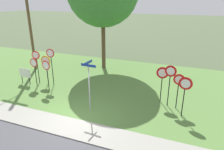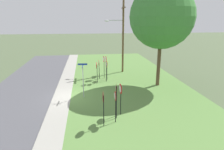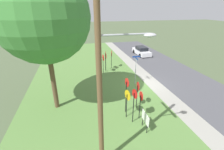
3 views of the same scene
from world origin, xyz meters
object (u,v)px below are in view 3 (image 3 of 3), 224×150
(stop_sign_near_right, at_px, (127,98))
(yield_sign_far_left, at_px, (112,55))
(stop_sign_near_left, at_px, (141,100))
(yield_sign_near_left, at_px, (106,56))
(stop_sign_far_left, at_px, (134,99))
(utility_pole, at_px, (103,77))
(yield_sign_near_right, at_px, (103,59))
(stop_sign_far_center, at_px, (127,88))
(parked_sedan_distant, at_px, (142,51))
(oak_tree_left, at_px, (43,17))
(notice_board, at_px, (145,119))
(yield_sign_far_right, at_px, (106,58))
(street_name_post, at_px, (136,68))
(stop_sign_far_right, at_px, (138,89))

(stop_sign_near_right, bearing_deg, yield_sign_far_left, -17.46)
(stop_sign_near_left, distance_m, yield_sign_near_left, 9.78)
(stop_sign_far_left, height_order, utility_pole, utility_pole)
(yield_sign_near_right, xyz_separation_m, yield_sign_far_left, (1.42, -1.37, 0.02))
(stop_sign_near_left, relative_size, yield_sign_near_left, 0.83)
(yield_sign_near_right, distance_m, yield_sign_far_left, 1.97)
(stop_sign_far_center, xyz_separation_m, parked_sedan_distant, (15.01, -7.78, -1.45))
(stop_sign_far_center, bearing_deg, utility_pole, 141.65)
(yield_sign_near_left, relative_size, oak_tree_left, 0.26)
(utility_pole, bearing_deg, yield_sign_far_left, -15.07)
(stop_sign_far_center, distance_m, parked_sedan_distant, 16.97)
(notice_board, bearing_deg, stop_sign_far_left, 32.25)
(yield_sign_far_right, distance_m, street_name_post, 5.27)
(stop_sign_near_left, xyz_separation_m, stop_sign_far_center, (1.02, 0.72, 0.45))
(yield_sign_far_left, xyz_separation_m, utility_pole, (-13.62, 3.67, 3.14))
(oak_tree_left, xyz_separation_m, parked_sedan_distant, (12.99, -13.07, -6.38))
(yield_sign_far_right, bearing_deg, stop_sign_far_center, 176.32)
(stop_sign_near_right, height_order, stop_sign_far_center, stop_sign_far_center)
(stop_sign_far_right, xyz_separation_m, yield_sign_near_left, (8.40, 0.82, 0.33))
(street_name_post, bearing_deg, yield_sign_far_left, 18.34)
(yield_sign_near_left, bearing_deg, utility_pole, 176.35)
(yield_sign_near_right, height_order, oak_tree_left, oak_tree_left)
(stop_sign_far_right, distance_m, yield_sign_far_right, 8.96)
(yield_sign_near_right, relative_size, notice_board, 1.91)
(stop_sign_near_left, relative_size, parked_sedan_distant, 0.50)
(stop_sign_near_right, xyz_separation_m, stop_sign_far_center, (0.62, -0.14, 0.43))
(yield_sign_near_left, relative_size, utility_pole, 0.29)
(stop_sign_far_right, height_order, yield_sign_far_left, yield_sign_far_left)
(stop_sign_near_right, distance_m, stop_sign_far_left, 0.75)
(stop_sign_far_right, relative_size, street_name_post, 0.74)
(parked_sedan_distant, bearing_deg, oak_tree_left, 133.85)
(stop_sign_near_right, distance_m, yield_sign_far_right, 9.91)
(stop_sign_far_right, relative_size, notice_board, 1.84)
(stop_sign_far_right, height_order, street_name_post, street_name_post)
(yield_sign_far_left, bearing_deg, yield_sign_near_right, 143.03)
(stop_sign_near_left, bearing_deg, yield_sign_far_left, 0.41)
(stop_sign_far_right, relative_size, parked_sedan_distant, 0.52)
(notice_board, bearing_deg, utility_pole, 122.40)
(utility_pole, bearing_deg, yield_sign_near_left, -11.93)
(stop_sign_far_left, xyz_separation_m, parked_sedan_distant, (16.29, -7.67, -1.28))
(yield_sign_far_left, height_order, oak_tree_left, oak_tree_left)
(yield_sign_far_right, height_order, oak_tree_left, oak_tree_left)
(yield_sign_near_left, distance_m, oak_tree_left, 10.02)
(stop_sign_near_right, bearing_deg, utility_pole, 135.20)
(stop_sign_far_center, distance_m, yield_sign_near_right, 8.25)
(stop_sign_far_right, height_order, oak_tree_left, oak_tree_left)
(parked_sedan_distant, bearing_deg, utility_pole, 150.64)
(stop_sign_near_left, height_order, stop_sign_far_right, stop_sign_far_right)
(stop_sign_far_center, xyz_separation_m, yield_sign_near_left, (8.74, -0.22, -0.06))
(stop_sign_near_right, relative_size, street_name_post, 0.72)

